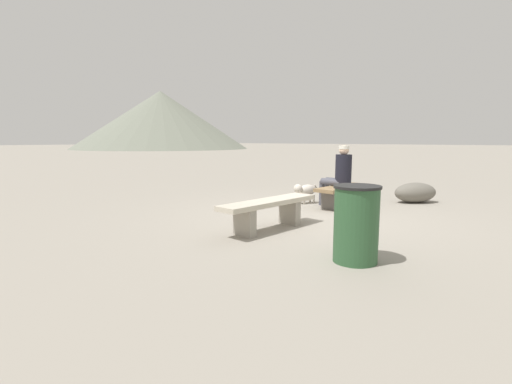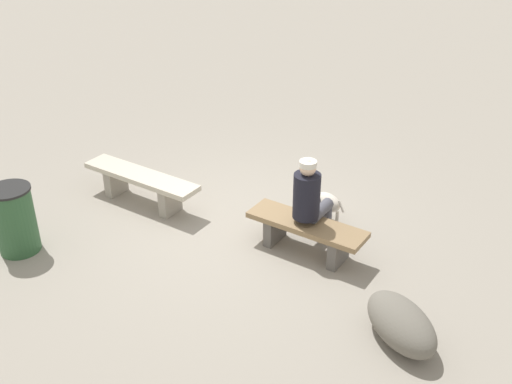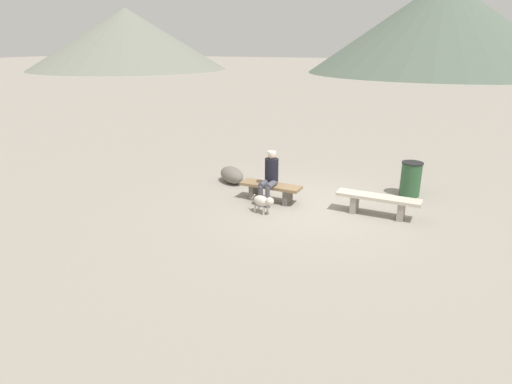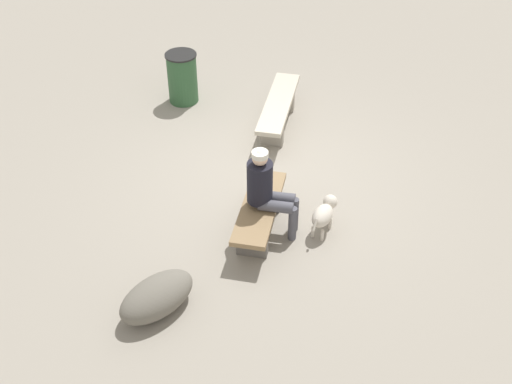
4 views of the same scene
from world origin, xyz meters
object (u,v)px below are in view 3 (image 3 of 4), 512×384
object	(u,v)px
bench_right	(271,189)
seated_person	(270,174)
trash_bin	(411,179)
boulder	(232,175)
dog	(263,201)
bench_left	(378,201)

from	to	relation	value
bench_right	seated_person	size ratio (longest dim) A/B	1.21
bench_right	trash_bin	xyz separation A→B (m)	(-3.16, -1.75, 0.13)
bench_right	boulder	bearing A→B (deg)	-28.81
dog	boulder	distance (m)	2.46
bench_left	seated_person	distance (m)	2.59
bench_right	bench_left	bearing A→B (deg)	-175.31
dog	boulder	bearing A→B (deg)	151.92
dog	boulder	xyz separation A→B (m)	(1.66, -1.81, -0.07)
bench_left	dog	distance (m)	2.60
bench_left	dog	xyz separation A→B (m)	(2.44, 0.88, -0.04)
dog	trash_bin	bearing A→B (deg)	60.00
dog	boulder	size ratio (longest dim) A/B	0.65
bench_right	trash_bin	distance (m)	3.61
bench_left	boulder	size ratio (longest dim) A/B	1.94
bench_right	dog	xyz separation A→B (m)	(-0.12, 0.84, -0.02)
trash_bin	boulder	world-z (taller)	trash_bin
trash_bin	boulder	bearing A→B (deg)	9.34
bench_left	boulder	distance (m)	4.21
seated_person	boulder	world-z (taller)	seated_person
bench_left	seated_person	world-z (taller)	seated_person
trash_bin	boulder	size ratio (longest dim) A/B	0.91
trash_bin	dog	bearing A→B (deg)	40.47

